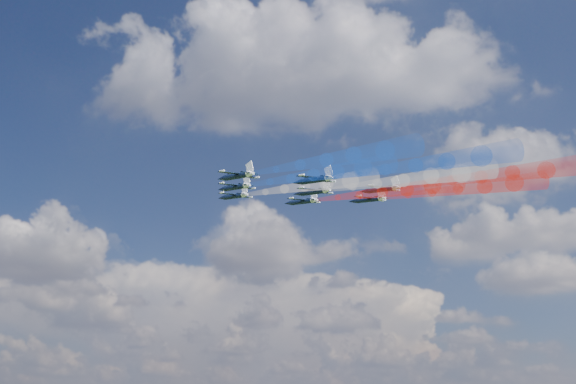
# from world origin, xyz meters

# --- Properties ---
(jet_lead) EXTENTS (13.48, 13.15, 4.87)m
(jet_lead) POSITION_xyz_m (-12.47, -3.15, 168.97)
(jet_lead) COLOR black
(trail_lead) EXTENTS (30.01, 23.44, 8.40)m
(trail_lead) POSITION_xyz_m (5.10, -15.90, 166.02)
(trail_lead) COLOR white
(jet_inner_left) EXTENTS (13.48, 13.15, 4.87)m
(jet_inner_left) POSITION_xyz_m (-9.07, -15.31, 166.86)
(jet_inner_left) COLOR black
(trail_inner_left) EXTENTS (30.01, 23.44, 8.40)m
(trail_inner_left) POSITION_xyz_m (8.50, -28.06, 163.91)
(trail_inner_left) COLOR blue
(jet_inner_right) EXTENTS (13.48, 13.15, 4.87)m
(jet_inner_right) POSITION_xyz_m (2.32, -1.95, 167.32)
(jet_inner_right) COLOR black
(trail_inner_right) EXTENTS (30.01, 23.44, 8.40)m
(trail_inner_right) POSITION_xyz_m (19.88, -14.70, 164.36)
(trail_inner_right) COLOR red
(jet_outer_left) EXTENTS (13.48, 13.15, 4.87)m
(jet_outer_left) POSITION_xyz_m (-5.13, -29.35, 164.12)
(jet_outer_left) COLOR black
(trail_outer_left) EXTENTS (30.01, 23.44, 8.40)m
(trail_outer_left) POSITION_xyz_m (12.43, -42.10, 161.17)
(trail_outer_left) COLOR blue
(jet_center_third) EXTENTS (13.48, 13.15, 4.87)m
(jet_center_third) POSITION_xyz_m (6.47, -14.47, 165.26)
(jet_center_third) COLOR black
(trail_center_third) EXTENTS (30.01, 23.44, 8.40)m
(trail_center_third) POSITION_xyz_m (24.04, -27.22, 162.31)
(trail_center_third) COLOR white
(jet_outer_right) EXTENTS (13.48, 13.15, 4.87)m
(jet_outer_right) POSITION_xyz_m (16.45, -1.54, 167.12)
(jet_outer_right) COLOR black
(trail_outer_right) EXTENTS (30.01, 23.44, 8.40)m
(trail_outer_right) POSITION_xyz_m (34.02, -14.29, 164.17)
(trail_outer_right) COLOR red
(jet_rear_left) EXTENTS (13.48, 13.15, 4.87)m
(jet_rear_left) POSITION_xyz_m (8.43, -26.85, 163.39)
(jet_rear_left) COLOR black
(trail_rear_left) EXTENTS (30.01, 23.44, 8.40)m
(trail_rear_left) POSITION_xyz_m (25.99, -39.60, 160.44)
(trail_rear_left) COLOR blue
(jet_rear_right) EXTENTS (13.48, 13.15, 4.87)m
(jet_rear_right) POSITION_xyz_m (19.65, -13.79, 165.27)
(jet_rear_right) COLOR black
(trail_rear_right) EXTENTS (30.01, 23.44, 8.40)m
(trail_rear_right) POSITION_xyz_m (37.22, -26.54, 162.31)
(trail_rear_right) COLOR red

